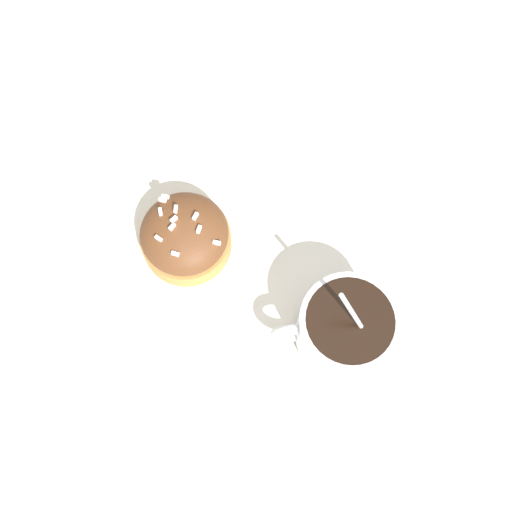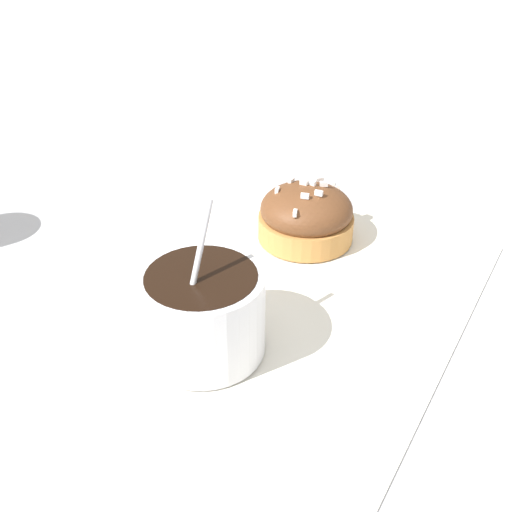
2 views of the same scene
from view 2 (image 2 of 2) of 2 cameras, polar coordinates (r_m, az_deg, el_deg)
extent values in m
plane|color=#B2B2B7|center=(0.49, 0.13, -2.94)|extent=(3.00, 3.00, 0.00)
cube|color=white|center=(0.49, 0.13, -2.80)|extent=(0.32, 0.32, 0.00)
cylinder|color=white|center=(0.41, -5.05, -5.45)|extent=(0.08, 0.08, 0.06)
cylinder|color=black|center=(0.39, -5.23, -2.52)|extent=(0.07, 0.07, 0.01)
torus|color=white|center=(0.45, -5.56, -1.57)|extent=(0.04, 0.03, 0.04)
ellipsoid|color=silver|center=(0.44, -3.32, -5.94)|extent=(0.02, 0.02, 0.01)
cylinder|color=silver|center=(0.38, -6.06, -2.78)|extent=(0.06, 0.01, 0.10)
cylinder|color=#C18442|center=(0.54, 4.97, 2.73)|extent=(0.09, 0.09, 0.02)
ellipsoid|color=brown|center=(0.53, 5.07, 4.42)|extent=(0.08, 0.08, 0.04)
cube|color=white|center=(0.53, 6.48, 6.83)|extent=(0.01, 0.01, 0.00)
cube|color=white|center=(0.55, 6.15, 7.22)|extent=(0.01, 0.01, 0.00)
cube|color=white|center=(0.51, 6.00, 5.98)|extent=(0.00, 0.01, 0.00)
cube|color=white|center=(0.53, 4.57, 6.98)|extent=(0.00, 0.01, 0.00)
cube|color=white|center=(0.55, 7.89, 6.64)|extent=(0.01, 0.01, 0.00)
cube|color=white|center=(0.50, 3.74, 4.12)|extent=(0.01, 0.01, 0.00)
cube|color=white|center=(0.53, 5.79, 6.85)|extent=(0.00, 0.01, 0.00)
cube|color=white|center=(0.53, 2.03, 6.28)|extent=(0.01, 0.01, 0.00)
cube|color=white|center=(0.55, 7.43, 6.87)|extent=(0.01, 0.00, 0.00)
cube|color=white|center=(0.51, 4.68, 5.72)|extent=(0.00, 0.01, 0.00)
cube|color=white|center=(0.54, 3.37, 7.16)|extent=(0.01, 0.00, 0.00)
camera|label=1|loc=(0.49, -39.91, 60.85)|focal=42.00mm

